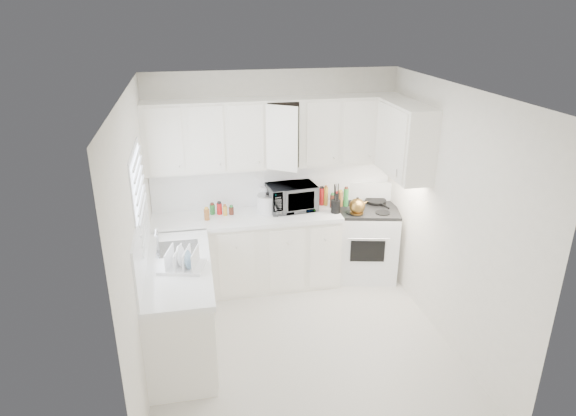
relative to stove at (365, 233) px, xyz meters
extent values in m
plane|color=silver|center=(-1.11, -1.28, -0.60)|extent=(3.20, 3.20, 0.00)
plane|color=white|center=(-1.11, -1.28, 2.00)|extent=(3.20, 3.20, 0.00)
plane|color=white|center=(-1.11, 0.32, 0.70)|extent=(3.00, 0.00, 3.00)
plane|color=white|center=(-1.11, -2.88, 0.70)|extent=(3.00, 0.00, 3.00)
plane|color=white|center=(-2.61, -1.28, 0.70)|extent=(0.00, 3.20, 3.20)
plane|color=white|center=(0.39, -1.28, 0.70)|extent=(0.00, 3.20, 3.20)
cube|color=white|center=(-1.50, 0.01, 0.33)|extent=(2.24, 0.64, 0.05)
cube|color=white|center=(-2.30, -1.08, 0.33)|extent=(0.64, 1.62, 0.05)
cube|color=white|center=(-1.11, 0.31, 0.63)|extent=(2.98, 0.02, 0.55)
cube|color=white|center=(-2.60, -1.08, 0.63)|extent=(0.02, 1.60, 0.55)
imported|color=gray|center=(-0.93, 0.10, 0.55)|extent=(0.61, 0.38, 0.39)
cylinder|color=white|center=(-1.24, 0.23, 0.49)|extent=(0.12, 0.12, 0.27)
cylinder|color=#A05F2B|center=(-1.96, 0.14, 0.42)|extent=(0.06, 0.06, 0.13)
cylinder|color=#2B8137|center=(-1.89, 0.05, 0.42)|extent=(0.06, 0.06, 0.13)
cylinder|color=red|center=(-1.81, 0.14, 0.42)|extent=(0.06, 0.06, 0.13)
cylinder|color=gold|center=(-1.74, 0.05, 0.42)|extent=(0.06, 0.06, 0.13)
cylinder|color=#562518|center=(-1.66, 0.14, 0.42)|extent=(0.06, 0.06, 0.13)
cylinder|color=red|center=(-0.53, 0.18, 0.45)|extent=(0.06, 0.06, 0.19)
cylinder|color=gold|center=(-0.48, 0.12, 0.45)|extent=(0.06, 0.06, 0.19)
cylinder|color=#562518|center=(-0.42, 0.18, 0.45)|extent=(0.06, 0.06, 0.19)
cylinder|color=black|center=(-0.37, 0.12, 0.45)|extent=(0.06, 0.06, 0.19)
cylinder|color=#A05F2B|center=(-0.31, 0.18, 0.45)|extent=(0.06, 0.06, 0.19)
cylinder|color=#2B8137|center=(-0.26, 0.12, 0.45)|extent=(0.06, 0.06, 0.19)
camera|label=1|loc=(-2.09, -5.53, 2.68)|focal=31.55mm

